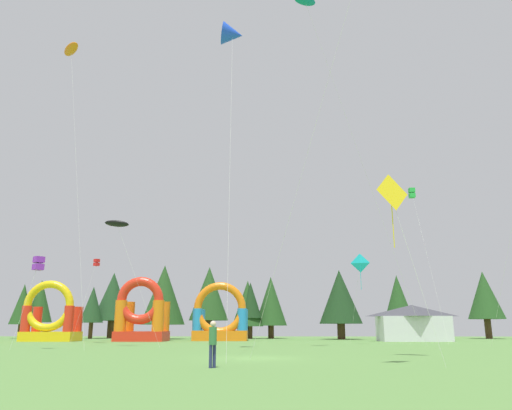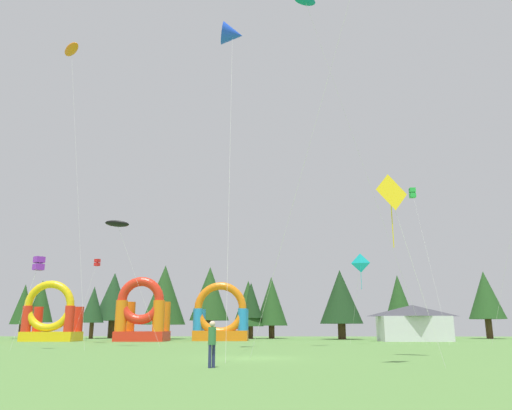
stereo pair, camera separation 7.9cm
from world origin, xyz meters
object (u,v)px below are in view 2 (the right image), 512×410
(kite_red_box, at_px, (97,263))
(kite_green_box, at_px, (412,193))
(kite_orange_parafoil, at_px, (71,50))
(kite_teal_parafoil, at_px, (305,2))
(kite_black_parafoil, at_px, (117,224))
(kite_blue_delta, at_px, (232,34))
(inflatable_red_slide, at_px, (142,318))
(inflatable_yellow_castle, at_px, (221,321))
(kite_cyan_diamond, at_px, (360,264))
(person_midfield, at_px, (212,340))
(festival_tent, at_px, (413,323))
(kite_yellow_diamond, at_px, (389,196))
(kite_purple_box, at_px, (39,264))
(inflatable_blue_arch, at_px, (51,320))

(kite_red_box, height_order, kite_green_box, kite_green_box)
(kite_orange_parafoil, bearing_deg, kite_teal_parafoil, -17.79)
(kite_black_parafoil, bearing_deg, kite_teal_parafoil, -20.12)
(kite_blue_delta, xyz_separation_m, inflatable_red_slide, (-11.79, 24.12, -20.48))
(kite_green_box, distance_m, inflatable_yellow_castle, 26.72)
(kite_cyan_diamond, relative_size, kite_teal_parafoil, 0.29)
(person_midfield, bearing_deg, inflatable_red_slide, 69.44)
(kite_cyan_diamond, distance_m, inflatable_yellow_castle, 19.91)
(festival_tent, bearing_deg, kite_teal_parafoil, -120.07)
(kite_yellow_diamond, relative_size, inflatable_red_slide, 1.12)
(kite_cyan_diamond, distance_m, kite_black_parafoil, 22.49)
(inflatable_red_slide, relative_size, festival_tent, 0.94)
(kite_blue_delta, height_order, kite_black_parafoil, kite_blue_delta)
(kite_red_box, relative_size, kite_orange_parafoil, 0.33)
(kite_red_box, bearing_deg, festival_tent, 3.29)
(kite_orange_parafoil, xyz_separation_m, inflatable_yellow_castle, (13.15, 17.65, -25.17))
(kite_green_box, distance_m, person_midfield, 41.82)
(kite_purple_box, bearing_deg, inflatable_red_slide, 82.78)
(kite_orange_parafoil, height_order, person_midfield, kite_orange_parafoil)
(kite_blue_delta, height_order, inflatable_yellow_castle, kite_blue_delta)
(kite_purple_box, relative_size, inflatable_blue_arch, 0.99)
(festival_tent, bearing_deg, kite_orange_parafoil, -155.69)
(inflatable_blue_arch, distance_m, inflatable_yellow_castle, 19.23)
(kite_purple_box, bearing_deg, kite_teal_parafoil, -3.77)
(kite_red_box, relative_size, kite_black_parafoil, 0.87)
(kite_yellow_diamond, height_order, kite_orange_parafoil, kite_orange_parafoil)
(kite_red_box, relative_size, festival_tent, 1.21)
(kite_yellow_diamond, height_order, festival_tent, kite_yellow_diamond)
(kite_yellow_diamond, xyz_separation_m, inflatable_red_slide, (-19.86, 35.55, -4.69))
(inflatable_red_slide, height_order, inflatable_yellow_castle, inflatable_red_slide)
(kite_orange_parafoil, bearing_deg, inflatable_red_slide, 74.03)
(kite_black_parafoil, distance_m, inflatable_yellow_castle, 21.63)
(kite_blue_delta, distance_m, kite_purple_box, 22.48)
(kite_black_parafoil, distance_m, festival_tent, 34.79)
(kite_green_box, bearing_deg, kite_cyan_diamond, -134.47)
(kite_blue_delta, distance_m, inflatable_red_slide, 33.77)
(kite_red_box, height_order, inflatable_yellow_castle, kite_red_box)
(kite_red_box, height_order, kite_teal_parafoil, kite_teal_parafoil)
(kite_black_parafoil, relative_size, kite_yellow_diamond, 1.32)
(kite_purple_box, relative_size, kite_yellow_diamond, 0.84)
(kite_black_parafoil, height_order, inflatable_blue_arch, kite_black_parafoil)
(kite_teal_parafoil, height_order, festival_tent, kite_teal_parafoil)
(kite_black_parafoil, distance_m, inflatable_blue_arch, 21.29)
(kite_cyan_diamond, xyz_separation_m, inflatable_yellow_castle, (-14.32, 12.87, -5.07))
(kite_black_parafoil, distance_m, kite_orange_parafoil, 18.38)
(kite_black_parafoil, relative_size, inflatable_red_slide, 1.48)
(kite_purple_box, bearing_deg, kite_black_parafoil, 46.74)
(inflatable_blue_arch, xyz_separation_m, inflatable_yellow_castle, (19.00, 2.91, -0.10))
(kite_teal_parafoil, bearing_deg, kite_cyan_diamond, 64.82)
(kite_orange_parafoil, bearing_deg, kite_green_box, 19.87)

